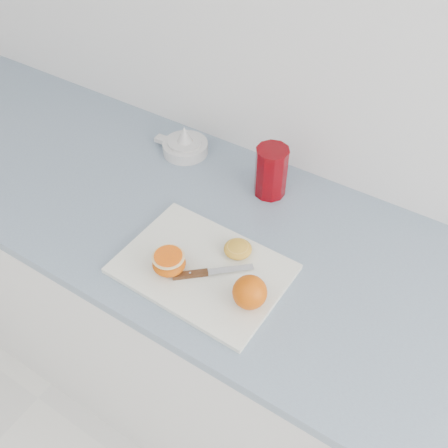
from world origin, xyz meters
name	(u,v)px	position (x,y,z in m)	size (l,w,h in m)	color
counter	(215,326)	(0.10, 1.70, 0.45)	(2.30, 0.64, 0.89)	white
cutting_board	(202,269)	(0.16, 1.57, 0.90)	(0.36, 0.26, 0.01)	silver
whole_orange	(250,292)	(0.29, 1.54, 0.94)	(0.07, 0.07, 0.07)	#D7470C
half_orange	(169,262)	(0.10, 1.52, 0.92)	(0.07, 0.07, 0.05)	#D7470C
squeezed_shell	(238,249)	(0.20, 1.64, 0.92)	(0.06, 0.06, 0.03)	gold
paring_knife	(197,274)	(0.16, 1.54, 0.91)	(0.14, 0.13, 0.01)	#4B2816
citrus_juicer	(185,145)	(-0.12, 1.89, 0.91)	(0.16, 0.13, 0.08)	silver
red_tumbler	(271,173)	(0.16, 1.87, 0.95)	(0.08, 0.08, 0.14)	#6A0107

